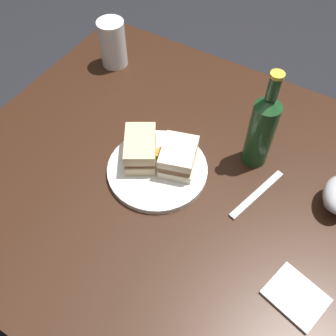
{
  "coord_description": "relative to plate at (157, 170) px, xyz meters",
  "views": [
    {
      "loc": [
        0.25,
        -0.47,
        1.52
      ],
      "look_at": [
        -0.03,
        -0.0,
        0.79
      ],
      "focal_mm": 41.12,
      "sensor_mm": 36.0,
      "label": 1
    }
  ],
  "objects": [
    {
      "name": "cider_bottle",
      "position": [
        0.19,
        0.16,
        0.1
      ],
      "size": [
        0.06,
        0.06,
        0.27
      ],
      "color": "#19421E",
      "rests_on": "dining_table"
    },
    {
      "name": "potato_wedge_middle",
      "position": [
        -0.03,
        0.01,
        0.02
      ],
      "size": [
        0.02,
        0.05,
        0.02
      ],
      "primitive_type": "cube",
      "rotation": [
        0.0,
        0.0,
        1.62
      ],
      "color": "gold",
      "rests_on": "plate"
    },
    {
      "name": "plate",
      "position": [
        0.0,
        0.0,
        0.0
      ],
      "size": [
        0.24,
        0.24,
        0.02
      ],
      "primitive_type": "cylinder",
      "color": "white",
      "rests_on": "dining_table"
    },
    {
      "name": "sandwich_half_right",
      "position": [
        -0.05,
        0.01,
        0.04
      ],
      "size": [
        0.12,
        0.13,
        0.07
      ],
      "color": "#CCB284",
      "rests_on": "plate"
    },
    {
      "name": "potato_wedge_back",
      "position": [
        -0.02,
        0.03,
        0.02
      ],
      "size": [
        0.06,
        0.04,
        0.02
      ],
      "primitive_type": "cube",
      "rotation": [
        0.0,
        0.0,
        0.3
      ],
      "color": "gold",
      "rests_on": "plate"
    },
    {
      "name": "napkin",
      "position": [
        0.4,
        -0.12,
        -0.0
      ],
      "size": [
        0.13,
        0.12,
        0.01
      ],
      "primitive_type": "cube",
      "rotation": [
        0.0,
        0.0,
        -0.26
      ],
      "color": "white",
      "rests_on": "dining_table"
    },
    {
      "name": "pint_glass",
      "position": [
        -0.33,
        0.29,
        0.06
      ],
      "size": [
        0.08,
        0.08,
        0.14
      ],
      "color": "white",
      "rests_on": "dining_table"
    },
    {
      "name": "ground_plane",
      "position": [
        0.06,
        0.01,
        -0.77
      ],
      "size": [
        6.0,
        6.0,
        0.0
      ],
      "primitive_type": "plane",
      "color": "black"
    },
    {
      "name": "dining_table",
      "position": [
        0.06,
        0.01,
        -0.39
      ],
      "size": [
        1.09,
        0.94,
        0.76
      ],
      "primitive_type": "cube",
      "color": "black",
      "rests_on": "ground"
    },
    {
      "name": "potato_wedge_front",
      "position": [
        -0.01,
        0.05,
        0.02
      ],
      "size": [
        0.04,
        0.06,
        0.02
      ],
      "primitive_type": "cube",
      "rotation": [
        0.0,
        0.0,
        4.28
      ],
      "color": "#B77F33",
      "rests_on": "plate"
    },
    {
      "name": "fork",
      "position": [
        0.24,
        0.06,
        -0.0
      ],
      "size": [
        0.06,
        0.18,
        0.01
      ],
      "primitive_type": "cube",
      "rotation": [
        0.0,
        0.0,
        1.29
      ],
      "color": "silver",
      "rests_on": "dining_table"
    },
    {
      "name": "sandwich_half_left",
      "position": [
        0.04,
        0.03,
        0.04
      ],
      "size": [
        0.11,
        0.12,
        0.06
      ],
      "color": "beige",
      "rests_on": "plate"
    }
  ]
}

